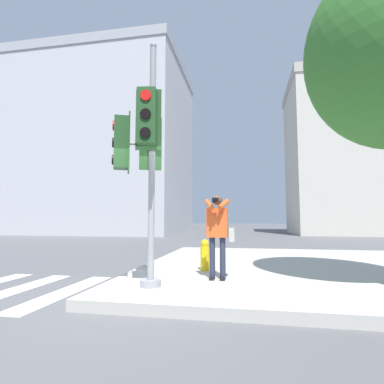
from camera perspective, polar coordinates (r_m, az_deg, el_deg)
name	(u,v)px	position (r m, az deg, el deg)	size (l,w,h in m)	color
ground_plane	(114,304)	(5.10, -14.64, -19.97)	(160.00, 160.00, 0.00)	#5B5B5E
sidewalk_corner	(307,268)	(8.20, 21.01, -13.43)	(8.00, 8.00, 0.17)	#BCB7AD
traffic_signal_pole	(143,147)	(5.39, -9.36, 8.52)	(0.93, 1.35, 4.36)	#939399
person_photographer	(218,229)	(5.84, 4.98, -7.00)	(0.58, 0.54, 1.61)	black
fire_hydrant	(205,255)	(6.83, 2.46, -11.91)	(0.20, 0.26, 0.69)	yellow
building_left	(101,149)	(30.72, -16.86, 7.84)	(16.15, 11.63, 16.16)	#BCBCC1
building_right	(355,155)	(30.15, 28.66, 6.20)	(11.15, 8.29, 13.79)	beige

